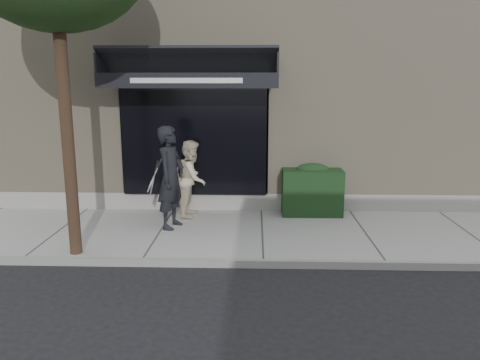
{
  "coord_description": "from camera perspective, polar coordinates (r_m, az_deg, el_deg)",
  "views": [
    {
      "loc": [
        -0.15,
        -8.77,
        3.01
      ],
      "look_at": [
        -0.46,
        0.6,
        1.01
      ],
      "focal_mm": 35.0,
      "sensor_mm": 36.0,
      "label": 1
    }
  ],
  "objects": [
    {
      "name": "sidewalk",
      "position": [
        9.25,
        2.72,
        -6.57
      ],
      "size": [
        20.0,
        3.0,
        0.12
      ],
      "primitive_type": "cube",
      "color": "#A4A39F",
      "rests_on": "ground"
    },
    {
      "name": "pedestrian_front",
      "position": [
        9.31,
        -8.43,
        0.3
      ],
      "size": [
        0.76,
        0.96,
        2.04
      ],
      "color": "black",
      "rests_on": "sidewalk"
    },
    {
      "name": "ground",
      "position": [
        9.27,
        2.71,
        -6.92
      ],
      "size": [
        80.0,
        80.0,
        0.0
      ],
      "primitive_type": "plane",
      "color": "black",
      "rests_on": "ground"
    },
    {
      "name": "curb",
      "position": [
        7.8,
        2.87,
        -10.13
      ],
      "size": [
        20.0,
        0.1,
        0.14
      ],
      "primitive_type": "cube",
      "color": "gray",
      "rests_on": "ground"
    },
    {
      "name": "hedge",
      "position": [
        10.37,
        8.75,
        -1.22
      ],
      "size": [
        1.3,
        0.7,
        1.14
      ],
      "color": "black",
      "rests_on": "sidewalk"
    },
    {
      "name": "pedestrian_back",
      "position": [
        10.11,
        -5.87,
        0.2
      ],
      "size": [
        0.76,
        0.85,
        1.65
      ],
      "color": "beige",
      "rests_on": "sidewalk"
    },
    {
      "name": "building_facade",
      "position": [
        13.73,
        2.51,
        10.88
      ],
      "size": [
        14.3,
        8.04,
        5.64
      ],
      "color": "tan",
      "rests_on": "ground"
    }
  ]
}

